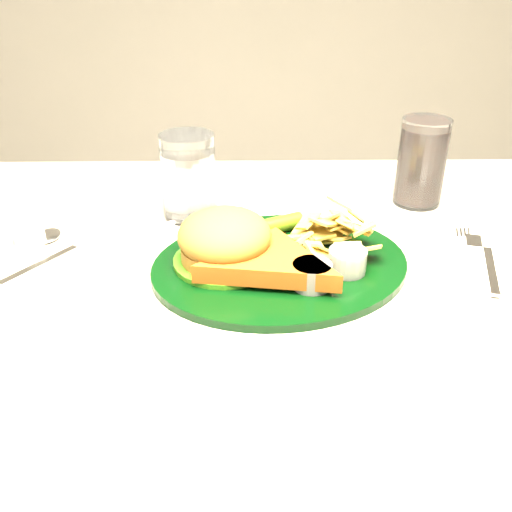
{
  "coord_description": "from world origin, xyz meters",
  "views": [
    {
      "loc": [
        0.01,
        -0.59,
        1.1
      ],
      "look_at": [
        0.02,
        -0.04,
        0.8
      ],
      "focal_mm": 40.0,
      "sensor_mm": 36.0,
      "label": 1
    }
  ],
  "objects_px": {
    "table": "(242,485)",
    "water_glass": "(189,177)",
    "cola_glass": "(421,162)",
    "fork_napkin": "(488,267)",
    "dinner_plate": "(281,243)"
  },
  "relations": [
    {
      "from": "table",
      "to": "water_glass",
      "type": "relative_size",
      "value": 9.95
    },
    {
      "from": "cola_glass",
      "to": "fork_napkin",
      "type": "distance_m",
      "value": 0.22
    },
    {
      "from": "dinner_plate",
      "to": "water_glass",
      "type": "xyz_separation_m",
      "value": [
        -0.12,
        0.15,
        0.02
      ]
    },
    {
      "from": "table",
      "to": "water_glass",
      "type": "xyz_separation_m",
      "value": [
        -0.07,
        0.17,
        0.44
      ]
    },
    {
      "from": "table",
      "to": "fork_napkin",
      "type": "distance_m",
      "value": 0.49
    },
    {
      "from": "water_glass",
      "to": "table",
      "type": "bearing_deg",
      "value": -66.93
    },
    {
      "from": "cola_glass",
      "to": "water_glass",
      "type": "bearing_deg",
      "value": -173.1
    },
    {
      "from": "table",
      "to": "dinner_plate",
      "type": "distance_m",
      "value": 0.41
    },
    {
      "from": "cola_glass",
      "to": "dinner_plate",
      "type": "bearing_deg",
      "value": -138.04
    },
    {
      "from": "cola_glass",
      "to": "fork_napkin",
      "type": "xyz_separation_m",
      "value": [
        0.03,
        -0.2,
        -0.06
      ]
    },
    {
      "from": "fork_napkin",
      "to": "dinner_plate",
      "type": "bearing_deg",
      "value": -166.09
    },
    {
      "from": "table",
      "to": "water_glass",
      "type": "bearing_deg",
      "value": 113.07
    },
    {
      "from": "dinner_plate",
      "to": "cola_glass",
      "type": "relative_size",
      "value": 2.43
    },
    {
      "from": "water_glass",
      "to": "cola_glass",
      "type": "xyz_separation_m",
      "value": [
        0.34,
        0.04,
        0.0
      ]
    },
    {
      "from": "dinner_plate",
      "to": "water_glass",
      "type": "distance_m",
      "value": 0.2
    }
  ]
}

